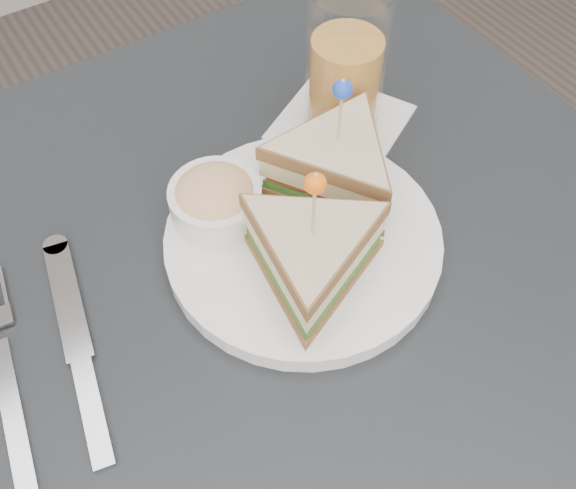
# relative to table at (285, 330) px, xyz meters

# --- Properties ---
(table) EXTENTS (0.80, 0.80, 0.75)m
(table) POSITION_rel_table_xyz_m (0.00, 0.00, 0.00)
(table) COLOR black
(table) RESTS_ON ground
(plate_meal) EXTENTS (0.30, 0.29, 0.15)m
(plate_meal) POSITION_rel_table_xyz_m (0.05, 0.03, 0.12)
(plate_meal) COLOR white
(plate_meal) RESTS_ON table
(cutlery_fork) EXTENTS (0.06, 0.22, 0.01)m
(cutlery_fork) POSITION_rel_table_xyz_m (-0.24, 0.07, 0.08)
(cutlery_fork) COLOR #B7B9C3
(cutlery_fork) RESTS_ON table
(cutlery_knife) EXTENTS (0.07, 0.23, 0.01)m
(cutlery_knife) POSITION_rel_table_xyz_m (-0.18, 0.04, 0.08)
(cutlery_knife) COLOR silver
(cutlery_knife) RESTS_ON table
(drink_set) EXTENTS (0.17, 0.17, 0.16)m
(drink_set) POSITION_rel_table_xyz_m (0.17, 0.15, 0.15)
(drink_set) COLOR white
(drink_set) RESTS_ON table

